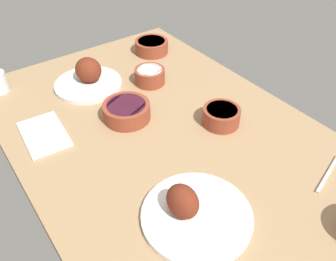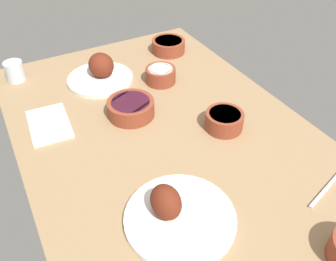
# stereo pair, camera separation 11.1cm
# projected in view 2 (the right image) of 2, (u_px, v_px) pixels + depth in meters

# --- Properties ---
(dining_table) EXTENTS (1.40, 0.90, 0.04)m
(dining_table) POSITION_uv_depth(u_px,v_px,m) (168.00, 140.00, 1.14)
(dining_table) COLOR #937551
(dining_table) RESTS_ON ground
(plate_center_main) EXTENTS (0.25, 0.25, 0.11)m
(plate_center_main) POSITION_uv_depth(u_px,v_px,m) (101.00, 72.00, 1.37)
(plate_center_main) COLOR silver
(plate_center_main) RESTS_ON dining_table
(plate_near_viewer) EXTENTS (0.28, 0.28, 0.10)m
(plate_near_viewer) POSITION_uv_depth(u_px,v_px,m) (176.00, 213.00, 0.87)
(plate_near_viewer) COLOR silver
(plate_near_viewer) RESTS_ON dining_table
(bowl_cream) EXTENTS (0.12, 0.12, 0.06)m
(bowl_cream) POSITION_uv_depth(u_px,v_px,m) (161.00, 75.00, 1.35)
(bowl_cream) COLOR brown
(bowl_cream) RESTS_ON dining_table
(bowl_potatoes) EXTENTS (0.12, 0.12, 0.06)m
(bowl_potatoes) POSITION_uv_depth(u_px,v_px,m) (224.00, 120.00, 1.14)
(bowl_potatoes) COLOR brown
(bowl_potatoes) RESTS_ON dining_table
(bowl_onions) EXTENTS (0.16, 0.16, 0.06)m
(bowl_onions) POSITION_uv_depth(u_px,v_px,m) (131.00, 108.00, 1.19)
(bowl_onions) COLOR brown
(bowl_onions) RESTS_ON dining_table
(bowl_pasta) EXTENTS (0.15, 0.15, 0.06)m
(bowl_pasta) POSITION_uv_depth(u_px,v_px,m) (168.00, 46.00, 1.55)
(bowl_pasta) COLOR brown
(bowl_pasta) RESTS_ON dining_table
(water_tumbler) EXTENTS (0.07, 0.07, 0.08)m
(water_tumbler) POSITION_uv_depth(u_px,v_px,m) (15.00, 71.00, 1.36)
(water_tumbler) COLOR silver
(water_tumbler) RESTS_ON dining_table
(folded_napkin) EXTENTS (0.20, 0.14, 0.01)m
(folded_napkin) POSITION_uv_depth(u_px,v_px,m) (49.00, 124.00, 1.16)
(folded_napkin) COLOR white
(folded_napkin) RESTS_ON dining_table
(fork_loose) EXTENTS (0.06, 0.17, 0.01)m
(fork_loose) POSITION_uv_depth(u_px,v_px,m) (326.00, 189.00, 0.95)
(fork_loose) COLOR silver
(fork_loose) RESTS_ON dining_table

